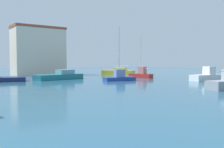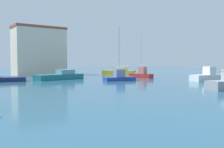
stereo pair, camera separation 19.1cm
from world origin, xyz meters
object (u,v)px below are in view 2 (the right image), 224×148
(sailboat_blue_far_left, at_px, (119,77))
(motorboat_teal_distant_north, at_px, (60,76))
(motorboat_white_inner_mooring, at_px, (207,76))
(sailboat_red_mid_harbor, at_px, (141,74))
(sailboat_yellow_near_pier, at_px, (119,72))

(sailboat_blue_far_left, height_order, motorboat_teal_distant_north, sailboat_blue_far_left)
(sailboat_blue_far_left, relative_size, motorboat_white_inner_mooring, 1.41)
(sailboat_red_mid_harbor, xyz_separation_m, motorboat_teal_distant_north, (-12.42, 4.63, -0.15))
(sailboat_red_mid_harbor, distance_m, sailboat_yellow_near_pier, 8.63)
(sailboat_yellow_near_pier, bearing_deg, motorboat_white_inner_mooring, -84.82)
(sailboat_blue_far_left, bearing_deg, sailboat_red_mid_harbor, 21.26)
(motorboat_white_inner_mooring, height_order, motorboat_teal_distant_north, motorboat_white_inner_mooring)
(motorboat_teal_distant_north, height_order, sailboat_yellow_near_pier, sailboat_yellow_near_pier)
(sailboat_blue_far_left, xyz_separation_m, sailboat_yellow_near_pier, (8.43, 11.02, 0.06))
(sailboat_blue_far_left, relative_size, motorboat_teal_distant_north, 1.00)
(motorboat_white_inner_mooring, relative_size, sailboat_yellow_near_pier, 0.57)
(motorboat_white_inner_mooring, bearing_deg, sailboat_red_mid_harbor, 109.16)
(sailboat_blue_far_left, relative_size, sailboat_yellow_near_pier, 0.81)
(sailboat_red_mid_harbor, height_order, motorboat_teal_distant_north, sailboat_red_mid_harbor)
(motorboat_white_inner_mooring, bearing_deg, sailboat_yellow_near_pier, 95.18)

